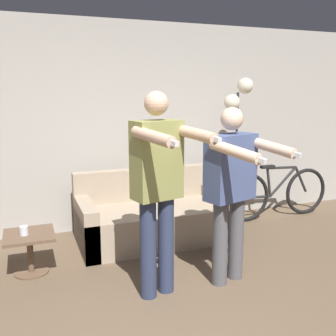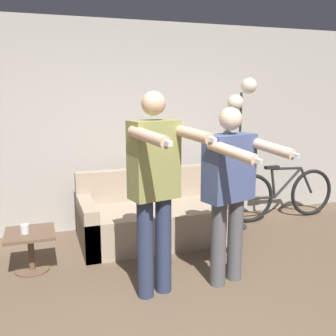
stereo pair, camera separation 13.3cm
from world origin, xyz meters
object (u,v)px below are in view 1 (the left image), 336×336
person_right (232,184)px  cat (152,161)px  bicycle (277,193)px  couch (154,218)px  floor_lamp (238,110)px  cup (24,231)px  person_left (158,183)px  side_table (30,245)px

person_right → cat: (-0.23, 1.57, -0.04)m
person_right → bicycle: bearing=25.7°
couch → floor_lamp: 1.69m
floor_lamp → cup: (-2.57, -0.50, -1.07)m
cup → bicycle: size_ratio=0.05×
person_left → cup: person_left is taller
side_table → cup: cup is taller
person_right → side_table: person_right is taller
person_right → couch: bearing=87.3°
floor_lamp → bicycle: (0.74, 0.12, -1.16)m
floor_lamp → side_table: (-2.53, -0.48, -1.22)m
person_left → side_table: 1.50m
cup → bicycle: 3.38m
person_left → person_right: size_ratio=1.09×
cat → person_right: bearing=-81.8°
floor_lamp → cup: 2.83m
bicycle → side_table: bearing=-169.6°
person_left → cat: person_left is taller
side_table → cup: 0.16m
cup → bicycle: (3.32, 0.62, -0.09)m
side_table → person_left: bearing=-39.0°
couch → person_right: bearing=-75.8°
person_right → cat: 1.59m
cat → bicycle: cat is taller
person_left → bicycle: person_left is taller
person_right → floor_lamp: bearing=41.2°
person_left → floor_lamp: floor_lamp is taller
cat → floor_lamp: bearing=-14.3°
person_right → person_left: bearing=163.1°
person_right → cat: size_ratio=3.98×
side_table → couch: bearing=16.4°
cat → floor_lamp: size_ratio=0.21×
person_right → bicycle: (1.56, 1.43, -0.58)m
couch → bicycle: couch is taller
couch → bicycle: bearing=5.6°
couch → bicycle: size_ratio=1.09×
cat → side_table: (-1.49, -0.74, -0.60)m
person_left → couch: bearing=59.8°
couch → person_left: (-0.38, -1.25, 0.74)m
bicycle → person_right: bearing=-137.4°
cup → bicycle: bearing=10.6°
person_left → bicycle: 2.74m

